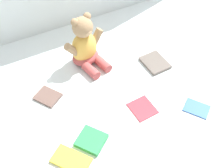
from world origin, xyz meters
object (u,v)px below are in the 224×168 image
Objects in this scene: book_case_0 at (197,108)px; book_case_5 at (143,108)px; book_case_3 at (91,140)px; book_case_7 at (71,160)px; book_case_4 at (155,63)px; book_case_6 at (48,97)px; teddy_bear at (85,46)px.

book_case_5 is (-0.19, 0.10, -0.00)m from book_case_0.
book_case_0 is 0.21m from book_case_5.
book_case_3 is 0.10m from book_case_7.
book_case_4 is 0.93× the size of book_case_7.
book_case_0 and book_case_6 have the same top height.
book_case_6 is (-0.50, 0.32, 0.00)m from book_case_0.
teddy_bear reaches higher than book_case_3.
book_case_4 is 1.22× the size of book_case_5.
book_case_4 is (-0.01, 0.28, 0.00)m from book_case_0.
book_case_5 is at bearing 117.19° from book_case_0.
book_case_5 is (-0.18, -0.18, -0.00)m from book_case_4.
teddy_bear is 0.42m from book_case_3.
book_case_0 and book_case_5 have the same top height.
book_case_3 reaches higher than book_case_7.
book_case_7 reaches higher than book_case_0.
book_case_4 is at bearing -136.98° from book_case_5.
book_case_6 is (-0.22, -0.12, -0.08)m from teddy_bear.
book_case_5 is 0.76× the size of book_case_7.
book_case_5 is (0.24, 0.04, -0.01)m from book_case_3.
book_case_5 is 1.04× the size of book_case_6.
book_case_0 is at bearing -70.88° from teddy_bear.
book_case_5 is at bearing -88.74° from teddy_bear.
book_case_0 is 0.96× the size of book_case_5.
book_case_3 reaches higher than book_case_6.
teddy_bear reaches higher than book_case_4.
book_case_7 is (-0.33, -0.07, 0.00)m from book_case_5.
book_case_7 is at bearing 142.25° from book_case_0.
book_case_0 is 0.43m from book_case_3.
book_case_3 is (-0.15, -0.38, -0.08)m from teddy_bear.
book_case_4 reaches higher than book_case_6.
book_case_4 is at bearing 142.04° from book_case_6.
book_case_7 is at bearing 25.05° from book_case_4.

